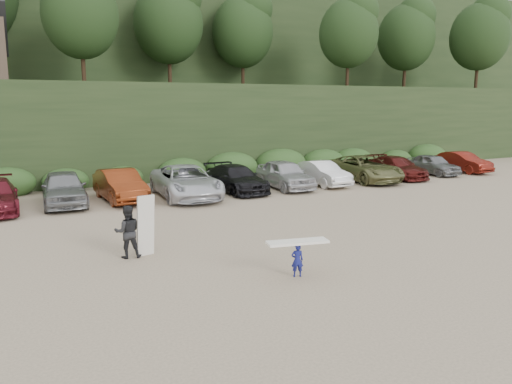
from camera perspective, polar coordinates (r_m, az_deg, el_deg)
ground at (r=17.40m, az=3.38°, el=-5.88°), size 120.00×120.00×0.00m
hillside_backdrop at (r=51.47m, az=-17.98°, el=16.86°), size 90.00×41.50×28.00m
parked_cars at (r=26.30m, az=-7.02°, el=1.26°), size 39.23×6.34×1.65m
child_surfer at (r=14.02m, az=4.75°, el=-6.88°), size 1.79×0.81×1.04m
adult_surfer at (r=16.12m, az=-14.29°, el=-4.36°), size 1.30×0.76×1.97m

